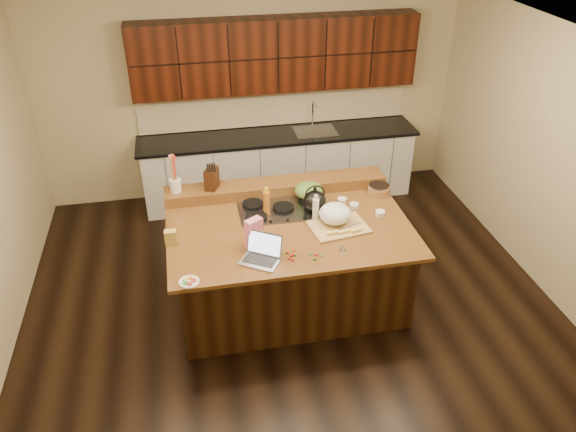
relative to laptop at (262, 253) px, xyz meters
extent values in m
cube|color=black|center=(0.35, 0.50, -0.99)|extent=(5.50, 5.00, 0.01)
cube|color=silver|center=(0.35, 0.50, 1.72)|extent=(5.50, 5.00, 0.01)
cube|color=tan|center=(0.35, 3.00, 0.37)|extent=(5.50, 0.01, 2.70)
cube|color=tan|center=(0.35, -2.01, 0.37)|extent=(5.50, 0.01, 2.70)
cube|color=tan|center=(3.10, 0.50, 0.37)|extent=(0.01, 5.00, 2.70)
cube|color=black|center=(0.35, 0.50, -0.54)|extent=(2.22, 1.42, 0.88)
cube|color=black|center=(0.35, 0.50, -0.08)|extent=(2.40, 1.60, 0.04)
cube|color=black|center=(0.35, 1.20, 0.00)|extent=(2.40, 0.30, 0.12)
cube|color=gray|center=(0.35, 0.80, -0.06)|extent=(0.92, 0.52, 0.02)
cylinder|color=black|center=(0.05, 0.93, -0.04)|extent=(0.22, 0.22, 0.03)
cylinder|color=black|center=(0.65, 0.93, -0.04)|extent=(0.22, 0.22, 0.03)
cylinder|color=black|center=(0.05, 0.67, -0.04)|extent=(0.22, 0.22, 0.03)
cylinder|color=black|center=(0.65, 0.67, -0.04)|extent=(0.22, 0.22, 0.03)
cylinder|color=black|center=(0.35, 0.80, -0.04)|extent=(0.22, 0.22, 0.03)
cube|color=silver|center=(0.65, 2.67, -0.53)|extent=(3.60, 0.62, 0.90)
cube|color=black|center=(0.65, 2.67, -0.06)|extent=(3.70, 0.66, 0.04)
cube|color=gray|center=(1.15, 2.67, -0.05)|extent=(0.55, 0.42, 0.01)
cylinder|color=gray|center=(1.15, 2.85, 0.14)|extent=(0.02, 0.02, 0.36)
cube|color=black|center=(0.65, 2.82, 0.97)|extent=(3.60, 0.34, 0.90)
cube|color=tan|center=(0.65, 2.98, 0.22)|extent=(3.60, 0.03, 0.50)
ellipsoid|color=black|center=(0.65, 0.67, 0.09)|extent=(0.24, 0.24, 0.21)
ellipsoid|color=#54762F|center=(0.65, 0.93, 0.06)|extent=(0.34, 0.34, 0.16)
cube|color=#B7B7BC|center=(-0.03, -0.04, -0.06)|extent=(0.41, 0.38, 0.02)
cube|color=black|center=(-0.03, -0.04, -0.05)|extent=(0.32, 0.27, 0.00)
cube|color=#B7B7BC|center=(0.03, 0.05, 0.06)|extent=(0.32, 0.24, 0.22)
cube|color=silver|center=(0.03, 0.05, 0.06)|extent=(0.29, 0.21, 0.19)
cylinder|color=#BB6B21|center=(0.17, 0.74, 0.07)|extent=(0.08, 0.08, 0.27)
cylinder|color=silver|center=(0.63, 0.53, 0.06)|extent=(0.07, 0.07, 0.25)
cube|color=tan|center=(0.82, 0.35, -0.05)|extent=(0.60, 0.47, 0.02)
ellipsoid|color=white|center=(0.80, 0.43, 0.06)|extent=(0.32, 0.32, 0.20)
cube|color=#EDD872|center=(0.72, 0.22, -0.02)|extent=(0.12, 0.03, 0.03)
cube|color=#EDD872|center=(0.84, 0.22, -0.02)|extent=(0.12, 0.03, 0.03)
cube|color=#EDD872|center=(0.96, 0.22, -0.02)|extent=(0.12, 0.03, 0.03)
cylinder|color=gray|center=(0.94, 0.33, -0.03)|extent=(0.21, 0.09, 0.01)
cylinder|color=white|center=(1.30, 0.51, -0.04)|extent=(0.11, 0.11, 0.04)
cylinder|color=white|center=(1.08, 0.70, -0.04)|extent=(0.13, 0.13, 0.04)
cylinder|color=white|center=(0.99, 0.83, -0.04)|extent=(0.12, 0.12, 0.04)
cylinder|color=#996B3F|center=(1.43, 0.93, -0.02)|extent=(0.26, 0.26, 0.09)
cone|color=silver|center=(0.75, -0.02, -0.03)|extent=(0.09, 0.09, 0.07)
cube|color=pink|center=(-0.04, 0.21, 0.08)|extent=(0.18, 0.15, 0.30)
cylinder|color=white|center=(-0.67, -0.21, -0.06)|extent=(0.20, 0.20, 0.01)
cube|color=gold|center=(-0.80, 0.40, 0.01)|extent=(0.11, 0.08, 0.15)
cylinder|color=white|center=(-0.72, 1.20, 0.13)|extent=(0.15, 0.15, 0.14)
cube|color=black|center=(-0.34, 1.20, 0.17)|extent=(0.18, 0.21, 0.23)
ellipsoid|color=red|center=(0.25, 0.03, -0.05)|extent=(0.02, 0.02, 0.02)
ellipsoid|color=#198C26|center=(0.47, -0.11, -0.05)|extent=(0.02, 0.02, 0.02)
ellipsoid|color=red|center=(0.49, -0.05, -0.05)|extent=(0.02, 0.02, 0.02)
ellipsoid|color=#198C26|center=(0.44, -0.03, -0.05)|extent=(0.02, 0.02, 0.02)
ellipsoid|color=red|center=(0.31, 0.06, -0.05)|extent=(0.02, 0.02, 0.02)
ellipsoid|color=#198C26|center=(0.46, -0.11, -0.05)|extent=(0.02, 0.02, 0.02)
ellipsoid|color=red|center=(0.26, -0.09, -0.05)|extent=(0.02, 0.02, 0.02)
ellipsoid|color=#198C26|center=(0.54, -0.07, -0.05)|extent=(0.02, 0.02, 0.02)
ellipsoid|color=red|center=(0.28, -0.01, -0.05)|extent=(0.02, 0.02, 0.02)
ellipsoid|color=#198C26|center=(0.23, 0.04, -0.05)|extent=(0.02, 0.02, 0.02)
ellipsoid|color=red|center=(0.24, -0.06, -0.05)|extent=(0.02, 0.02, 0.02)
ellipsoid|color=#198C26|center=(0.19, 0.02, -0.05)|extent=(0.02, 0.02, 0.02)
ellipsoid|color=red|center=(0.27, -0.02, -0.05)|extent=(0.02, 0.02, 0.02)
ellipsoid|color=#198C26|center=(0.31, -0.02, -0.05)|extent=(0.02, 0.02, 0.02)
camera|label=1|loc=(-0.58, -4.07, 2.96)|focal=35.00mm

